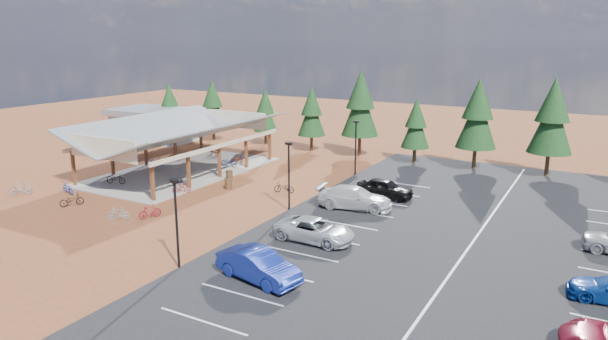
% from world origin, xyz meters
% --- Properties ---
extents(ground, '(140.00, 140.00, 0.00)m').
position_xyz_m(ground, '(0.00, 0.00, 0.00)').
color(ground, brown).
rests_on(ground, ground).
extents(asphalt_lot, '(27.00, 44.00, 0.04)m').
position_xyz_m(asphalt_lot, '(18.50, 3.00, 0.02)').
color(asphalt_lot, black).
rests_on(asphalt_lot, ground).
extents(concrete_pad, '(10.60, 18.60, 0.10)m').
position_xyz_m(concrete_pad, '(-10.00, 7.00, 0.05)').
color(concrete_pad, gray).
rests_on(concrete_pad, ground).
extents(bike_pavilion, '(11.65, 19.40, 4.97)m').
position_xyz_m(bike_pavilion, '(-10.00, 7.00, 3.82)').
color(bike_pavilion, '#562718').
rests_on(bike_pavilion, concrete_pad).
extents(outbuilding, '(11.00, 7.00, 3.90)m').
position_xyz_m(outbuilding, '(-24.00, 18.00, 2.03)').
color(outbuilding, '#ADA593').
rests_on(outbuilding, ground).
extents(lamp_post_0, '(0.50, 0.25, 5.14)m').
position_xyz_m(lamp_post_0, '(5.00, -10.00, 2.98)').
color(lamp_post_0, black).
rests_on(lamp_post_0, ground).
extents(lamp_post_1, '(0.50, 0.25, 5.14)m').
position_xyz_m(lamp_post_1, '(5.00, 2.00, 2.98)').
color(lamp_post_1, black).
rests_on(lamp_post_1, ground).
extents(lamp_post_2, '(0.50, 0.25, 5.14)m').
position_xyz_m(lamp_post_2, '(5.00, 14.00, 2.98)').
color(lamp_post_2, black).
rests_on(lamp_post_2, ground).
extents(trash_bin_0, '(0.60, 0.60, 0.90)m').
position_xyz_m(trash_bin_0, '(-2.44, 4.39, 0.45)').
color(trash_bin_0, '#49311A').
rests_on(trash_bin_0, ground).
extents(trash_bin_1, '(0.60, 0.60, 0.90)m').
position_xyz_m(trash_bin_1, '(-4.07, 6.68, 0.45)').
color(trash_bin_1, '#49311A').
rests_on(trash_bin_1, ground).
extents(pine_0, '(2.92, 2.92, 6.80)m').
position_xyz_m(pine_0, '(-24.45, 21.21, 4.15)').
color(pine_0, '#382314').
rests_on(pine_0, ground).
extents(pine_1, '(3.23, 3.23, 7.52)m').
position_xyz_m(pine_1, '(-17.56, 21.38, 4.59)').
color(pine_1, '#382314').
rests_on(pine_1, ground).
extents(pine_2, '(2.86, 2.86, 6.65)m').
position_xyz_m(pine_2, '(-10.53, 22.45, 4.06)').
color(pine_2, '#382314').
rests_on(pine_2, ground).
extents(pine_3, '(3.13, 3.13, 7.29)m').
position_xyz_m(pine_3, '(-3.95, 21.89, 4.45)').
color(pine_3, '#382314').
rests_on(pine_3, ground).
extents(pine_4, '(3.97, 3.97, 9.26)m').
position_xyz_m(pine_4, '(1.88, 22.08, 5.66)').
color(pine_4, '#382314').
rests_on(pine_4, ground).
extents(pine_5, '(2.87, 2.87, 6.68)m').
position_xyz_m(pine_5, '(8.20, 21.63, 4.07)').
color(pine_5, '#382314').
rests_on(pine_5, ground).
extents(pine_6, '(3.82, 3.82, 8.91)m').
position_xyz_m(pine_6, '(14.14, 21.87, 5.44)').
color(pine_6, '#382314').
rests_on(pine_6, ground).
extents(pine_7, '(3.92, 3.92, 9.13)m').
position_xyz_m(pine_7, '(20.63, 22.43, 5.58)').
color(pine_7, '#382314').
rests_on(pine_7, ground).
extents(bike_0, '(1.93, 1.08, 0.96)m').
position_xyz_m(bike_0, '(-11.79, 0.60, 0.58)').
color(bike_0, black).
rests_on(bike_0, concrete_pad).
extents(bike_1, '(1.75, 0.96, 1.01)m').
position_xyz_m(bike_1, '(-12.37, 5.90, 0.61)').
color(bike_1, gray).
rests_on(bike_1, concrete_pad).
extents(bike_2, '(2.02, 1.21, 1.00)m').
position_xyz_m(bike_2, '(-13.61, 7.21, 0.60)').
color(bike_2, navy).
rests_on(bike_2, concrete_pad).
extents(bike_3, '(1.86, 1.09, 1.08)m').
position_xyz_m(bike_3, '(-11.67, 13.97, 0.64)').
color(bike_3, maroon).
rests_on(bike_3, concrete_pad).
extents(bike_4, '(1.88, 1.01, 0.94)m').
position_xyz_m(bike_4, '(-6.40, 2.49, 0.57)').
color(bike_4, black).
rests_on(bike_4, concrete_pad).
extents(bike_5, '(1.52, 0.79, 0.88)m').
position_xyz_m(bike_5, '(-9.19, 5.25, 0.54)').
color(bike_5, gray).
rests_on(bike_5, concrete_pad).
extents(bike_6, '(1.82, 0.71, 0.94)m').
position_xyz_m(bike_6, '(-7.10, 10.59, 0.57)').
color(bike_6, navy).
rests_on(bike_6, concrete_pad).
extents(bike_7, '(1.64, 0.82, 0.95)m').
position_xyz_m(bike_7, '(-7.09, 12.24, 0.58)').
color(bike_7, maroon).
rests_on(bike_7, concrete_pad).
extents(bike_9, '(1.82, 1.48, 1.11)m').
position_xyz_m(bike_9, '(-16.21, -5.36, 0.56)').
color(bike_9, gray).
rests_on(bike_9, ground).
extents(bike_10, '(2.02, 1.15, 1.00)m').
position_xyz_m(bike_10, '(-13.06, -3.31, 0.50)').
color(bike_10, '#1D309A').
rests_on(bike_10, ground).
extents(bike_11, '(1.05, 1.74, 1.01)m').
position_xyz_m(bike_11, '(-2.64, -4.53, 0.50)').
color(bike_11, maroon).
rests_on(bike_11, ground).
extents(bike_12, '(1.32, 1.87, 0.93)m').
position_xyz_m(bike_12, '(-9.99, -5.33, 0.47)').
color(bike_12, black).
rests_on(bike_12, ground).
extents(bike_13, '(1.63, 1.11, 0.96)m').
position_xyz_m(bike_13, '(-4.32, -5.87, 0.48)').
color(bike_13, '#96989D').
rests_on(bike_13, ground).
extents(bike_15, '(1.43, 1.35, 0.92)m').
position_xyz_m(bike_15, '(-5.00, 1.40, 0.46)').
color(bike_15, maroon).
rests_on(bike_15, ground).
extents(bike_16, '(1.82, 0.98, 0.91)m').
position_xyz_m(bike_16, '(2.29, 5.69, 0.46)').
color(bike_16, black).
rests_on(bike_16, ground).
extents(car_1, '(5.22, 2.68, 1.64)m').
position_xyz_m(car_1, '(9.80, -9.16, 0.86)').
color(car_1, navy).
rests_on(car_1, asphalt_lot).
extents(car_2, '(5.20, 2.42, 1.44)m').
position_xyz_m(car_2, '(9.71, -2.70, 0.76)').
color(car_2, '#AEB2B6').
rests_on(car_2, asphalt_lot).
extents(car_3, '(5.96, 3.17, 1.64)m').
position_xyz_m(car_3, '(9.15, 4.66, 0.86)').
color(car_3, silver).
rests_on(car_3, asphalt_lot).
extents(car_4, '(4.52, 1.82, 1.54)m').
position_xyz_m(car_4, '(10.11, 8.42, 0.81)').
color(car_4, black).
rests_on(car_4, asphalt_lot).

